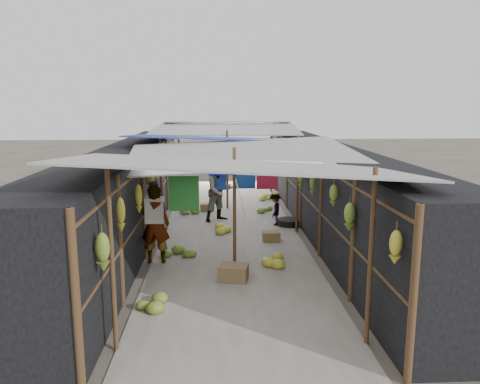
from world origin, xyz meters
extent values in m
plane|color=#6B6356|center=(0.00, 0.00, 0.00)|extent=(80.00, 80.00, 0.00)
cube|color=#9E998E|center=(0.00, 6.50, 0.01)|extent=(3.60, 16.00, 0.02)
cube|color=black|center=(-2.70, 6.50, 1.15)|extent=(1.40, 15.00, 2.30)
cube|color=black|center=(2.70, 6.50, 1.15)|extent=(1.40, 15.00, 2.30)
cube|color=#8F6C49|center=(-0.04, 2.55, 0.16)|extent=(0.63, 0.55, 0.33)
cube|color=#8F6C49|center=(1.02, 5.19, 0.13)|extent=(0.45, 0.37, 0.26)
cube|color=#8F6C49|center=(-0.66, 8.66, 0.13)|extent=(0.46, 0.40, 0.26)
cylinder|color=black|center=(1.70, 6.70, 0.10)|extent=(0.67, 0.67, 0.20)
imported|color=white|center=(-1.70, 3.73, 0.87)|extent=(0.68, 0.48, 1.75)
imported|color=#1F569D|center=(-0.27, 7.41, 0.92)|extent=(1.12, 1.05, 1.84)
imported|color=#48443E|center=(1.31, 6.76, 0.47)|extent=(0.48, 0.67, 0.94)
cylinder|color=brown|center=(-1.80, 0.00, 1.30)|extent=(0.07, 0.07, 2.60)
cylinder|color=brown|center=(1.80, 0.00, 1.30)|extent=(0.07, 0.07, 2.60)
cylinder|color=brown|center=(0.00, 3.00, 1.30)|extent=(0.07, 0.07, 2.60)
cylinder|color=brown|center=(-1.80, 6.00, 1.30)|extent=(0.07, 0.07, 2.60)
cylinder|color=brown|center=(1.80, 6.00, 1.30)|extent=(0.07, 0.07, 2.60)
cylinder|color=brown|center=(0.00, 9.00, 1.30)|extent=(0.07, 0.07, 2.60)
cylinder|color=brown|center=(-1.80, 12.00, 1.30)|extent=(0.07, 0.07, 2.60)
cylinder|color=brown|center=(1.80, 12.00, 1.30)|extent=(0.07, 0.07, 2.60)
cube|color=#A2A19C|center=(0.00, 1.00, 2.50)|extent=(5.21, 3.19, 0.52)
cube|color=#A2A19C|center=(0.20, 4.20, 2.35)|extent=(5.23, 3.73, 0.50)
cube|color=navy|center=(-0.10, 7.50, 2.45)|extent=(5.40, 3.60, 0.41)
cube|color=#A2A19C|center=(0.00, 10.80, 2.55)|extent=(5.37, 3.66, 0.27)
cube|color=#A2A19C|center=(0.10, 13.20, 2.65)|extent=(5.00, 1.99, 0.24)
cylinder|color=brown|center=(-2.00, 6.50, 2.05)|extent=(0.06, 15.00, 0.06)
cylinder|color=brown|center=(2.00, 6.50, 2.05)|extent=(0.06, 15.00, 0.06)
cylinder|color=gray|center=(0.00, 6.50, 2.05)|extent=(0.02, 15.00, 0.02)
cube|color=#236A27|center=(-1.00, 2.91, 1.70)|extent=(0.60, 0.03, 0.70)
cube|color=#1B30B2|center=(-0.24, 6.94, 1.75)|extent=(0.70, 0.03, 0.60)
cube|color=#164493|center=(0.32, 5.07, 1.72)|extent=(0.55, 0.03, 0.65)
cube|color=maroon|center=(0.84, 4.70, 1.75)|extent=(0.50, 0.03, 0.60)
ellipsoid|color=olive|center=(-1.88, -0.15, 1.51)|extent=(0.20, 0.17, 0.55)
ellipsoid|color=gold|center=(-1.88, 1.11, 1.71)|extent=(0.15, 0.13, 0.58)
ellipsoid|color=gold|center=(-1.88, 2.86, 1.61)|extent=(0.14, 0.12, 0.59)
ellipsoid|color=gold|center=(-1.88, 4.41, 1.73)|extent=(0.19, 0.16, 0.47)
ellipsoid|color=gold|center=(-1.88, 5.69, 1.76)|extent=(0.14, 0.12, 0.49)
ellipsoid|color=olive|center=(-1.88, 6.95, 1.59)|extent=(0.18, 0.15, 0.40)
ellipsoid|color=gold|center=(-1.88, 8.94, 1.62)|extent=(0.19, 0.16, 0.40)
ellipsoid|color=olive|center=(-1.88, 10.01, 1.79)|extent=(0.18, 0.15, 0.36)
ellipsoid|color=olive|center=(-1.88, 12.03, 1.52)|extent=(0.17, 0.15, 0.58)
ellipsoid|color=olive|center=(-1.88, 13.47, 1.62)|extent=(0.20, 0.17, 0.44)
ellipsoid|color=gold|center=(1.88, -0.66, 1.67)|extent=(0.16, 0.14, 0.45)
ellipsoid|color=olive|center=(1.88, 1.37, 1.57)|extent=(0.19, 0.16, 0.50)
ellipsoid|color=olive|center=(1.88, 2.48, 1.72)|extent=(0.17, 0.14, 0.44)
ellipsoid|color=olive|center=(1.88, 4.41, 1.59)|extent=(0.15, 0.13, 0.56)
ellipsoid|color=olive|center=(1.88, 5.94, 1.49)|extent=(0.18, 0.15, 0.58)
ellipsoid|color=gold|center=(1.88, 7.18, 1.65)|extent=(0.15, 0.13, 0.38)
ellipsoid|color=gold|center=(1.88, 8.37, 1.55)|extent=(0.16, 0.13, 0.57)
ellipsoid|color=gold|center=(1.88, 10.54, 1.67)|extent=(0.15, 0.13, 0.53)
ellipsoid|color=olive|center=(1.88, 12.04, 1.59)|extent=(0.15, 0.13, 0.59)
ellipsoid|color=olive|center=(1.88, 13.60, 1.73)|extent=(0.20, 0.17, 0.42)
ellipsoid|color=olive|center=(1.11, 8.41, 0.13)|extent=(0.53, 0.45, 0.27)
ellipsoid|color=olive|center=(-1.46, 1.35, 0.15)|extent=(0.62, 0.53, 0.31)
ellipsoid|color=olive|center=(-1.31, 4.21, 0.18)|extent=(0.72, 0.61, 0.36)
ellipsoid|color=gold|center=(1.30, 10.51, 0.16)|extent=(0.64, 0.54, 0.32)
ellipsoid|color=olive|center=(-1.70, 11.17, 0.15)|extent=(0.61, 0.52, 0.31)
ellipsoid|color=gold|center=(-0.20, 6.04, 0.15)|extent=(0.59, 0.51, 0.30)
ellipsoid|color=olive|center=(-1.23, 8.25, 0.15)|extent=(0.61, 0.52, 0.30)
ellipsoid|color=gold|center=(0.86, 3.47, 0.16)|extent=(0.63, 0.53, 0.31)
camera|label=1|loc=(-0.36, -6.18, 3.44)|focal=35.00mm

